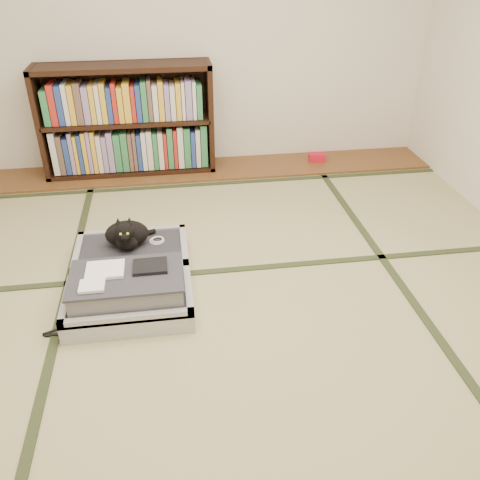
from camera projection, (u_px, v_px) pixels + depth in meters
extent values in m
plane|color=tan|center=(240.00, 310.00, 2.87)|extent=(4.50, 4.50, 0.00)
cube|color=brown|center=(208.00, 169.00, 4.56)|extent=(4.00, 0.50, 0.02)
cube|color=red|center=(317.00, 157.00, 4.69)|extent=(0.16, 0.11, 0.07)
plane|color=silver|center=(200.00, 23.00, 4.16)|extent=(4.00, 0.00, 4.00)
cube|color=#2D381E|center=(58.00, 327.00, 2.75)|extent=(0.05, 4.50, 0.01)
cube|color=#2D381E|center=(408.00, 294.00, 3.00)|extent=(0.05, 4.50, 0.01)
cube|color=#2D381E|center=(231.00, 270.00, 3.21)|extent=(4.00, 0.05, 0.01)
cube|color=#2D381E|center=(211.00, 184.00, 4.31)|extent=(4.00, 0.05, 0.01)
cube|color=black|center=(42.00, 124.00, 4.21)|extent=(0.04, 0.33, 0.93)
cube|color=black|center=(210.00, 117.00, 4.39)|extent=(0.04, 0.33, 0.93)
cube|color=black|center=(133.00, 169.00, 4.53)|extent=(1.44, 0.33, 0.04)
cube|color=black|center=(121.00, 67.00, 4.07)|extent=(1.44, 0.33, 0.04)
cube|color=black|center=(128.00, 121.00, 4.30)|extent=(1.38, 0.33, 0.03)
cube|color=black|center=(128.00, 115.00, 4.43)|extent=(1.44, 0.02, 0.93)
cube|color=gray|center=(130.00, 146.00, 4.40)|extent=(1.30, 0.23, 0.39)
cube|color=gray|center=(125.00, 99.00, 4.18)|extent=(1.30, 0.23, 0.35)
cube|color=#B9BABF|center=(130.00, 303.00, 2.83)|extent=(0.70, 0.46, 0.12)
cube|color=#2F3037|center=(129.00, 299.00, 2.81)|extent=(0.62, 0.39, 0.09)
cube|color=#B9BABF|center=(127.00, 319.00, 2.62)|extent=(0.70, 0.04, 0.05)
cube|color=#B9BABF|center=(130.00, 272.00, 2.98)|extent=(0.70, 0.04, 0.05)
cube|color=#B9BABF|center=(67.00, 299.00, 2.76)|extent=(0.04, 0.46, 0.05)
cube|color=#B9BABF|center=(188.00, 288.00, 2.84)|extent=(0.04, 0.46, 0.05)
cube|color=#B9BABF|center=(133.00, 258.00, 3.22)|extent=(0.70, 0.46, 0.12)
cube|color=#2F3037|center=(132.00, 254.00, 3.21)|extent=(0.62, 0.39, 0.09)
cube|color=#B9BABF|center=(130.00, 268.00, 3.01)|extent=(0.70, 0.04, 0.05)
cube|color=#B9BABF|center=(133.00, 232.00, 3.37)|extent=(0.70, 0.04, 0.05)
cube|color=#B9BABF|center=(78.00, 253.00, 3.15)|extent=(0.04, 0.46, 0.05)
cube|color=#B9BABF|center=(184.00, 245.00, 3.23)|extent=(0.04, 0.46, 0.05)
cylinder|color=black|center=(130.00, 269.00, 2.99)|extent=(0.63, 0.02, 0.02)
cube|color=gray|center=(127.00, 286.00, 2.77)|extent=(0.59, 0.36, 0.12)
cube|color=#34343B|center=(126.00, 276.00, 2.73)|extent=(0.61, 0.38, 0.01)
cube|color=white|center=(105.00, 270.00, 2.75)|extent=(0.20, 0.17, 0.02)
cube|color=black|center=(150.00, 266.00, 2.78)|extent=(0.19, 0.15, 0.02)
cube|color=white|center=(92.00, 286.00, 2.63)|extent=(0.13, 0.11, 0.02)
cube|color=white|center=(88.00, 332.00, 2.61)|extent=(0.06, 0.01, 0.04)
cube|color=white|center=(110.00, 332.00, 2.63)|extent=(0.05, 0.01, 0.03)
cube|color=orange|center=(173.00, 324.00, 2.67)|extent=(0.05, 0.01, 0.03)
cube|color=#197F33|center=(160.00, 323.00, 2.65)|extent=(0.04, 0.01, 0.03)
ellipsoid|color=black|center=(127.00, 234.00, 3.18)|extent=(0.27, 0.18, 0.17)
ellipsoid|color=black|center=(127.00, 243.00, 3.12)|extent=(0.13, 0.10, 0.10)
ellipsoid|color=black|center=(125.00, 231.00, 3.04)|extent=(0.12, 0.11, 0.11)
sphere|color=black|center=(125.00, 237.00, 3.01)|extent=(0.05, 0.05, 0.05)
cone|color=black|center=(118.00, 221.00, 3.03)|extent=(0.04, 0.05, 0.05)
cone|color=black|center=(129.00, 221.00, 3.03)|extent=(0.04, 0.05, 0.05)
sphere|color=#A5BF33|center=(121.00, 234.00, 2.99)|extent=(0.02, 0.02, 0.02)
sphere|color=#A5BF33|center=(128.00, 234.00, 3.00)|extent=(0.02, 0.02, 0.02)
cylinder|color=black|center=(143.00, 234.00, 3.29)|extent=(0.16, 0.10, 0.03)
torus|color=white|center=(157.00, 241.00, 3.25)|extent=(0.10, 0.10, 0.01)
torus|color=white|center=(158.00, 240.00, 3.24)|extent=(0.08, 0.08, 0.01)
cube|color=black|center=(81.00, 334.00, 2.69)|extent=(0.38, 0.05, 0.01)
cube|color=black|center=(61.00, 329.00, 2.72)|extent=(0.18, 0.08, 0.01)
cube|color=black|center=(104.00, 325.00, 2.75)|extent=(0.14, 0.15, 0.01)
cylinder|color=black|center=(84.00, 318.00, 2.80)|extent=(0.03, 0.07, 0.01)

